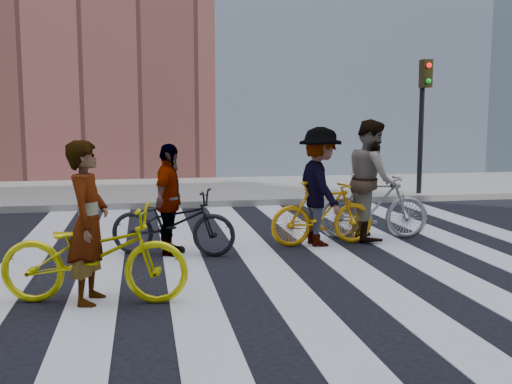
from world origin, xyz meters
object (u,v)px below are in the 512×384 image
object	(u,v)px
bike_dark_rear	(173,222)
rider_left	(88,223)
bike_yellow_left	(94,254)
bike_yellow_right	(323,213)
rider_mid	(371,180)
rider_right	(320,187)
rider_rear	(169,200)
traffic_signal	(423,105)
bike_silver_mid	(373,206)

from	to	relation	value
bike_dark_rear	rider_left	bearing A→B (deg)	172.83
bike_yellow_left	bike_yellow_right	xyz separation A→B (m)	(3.29, 2.33, -0.03)
rider_mid	rider_right	distance (m)	1.02
rider_mid	rider_rear	xyz separation A→B (m)	(-3.30, -0.56, -0.17)
traffic_signal	bike_dark_rear	distance (m)	7.97
bike_silver_mid	bike_dark_rear	xyz separation A→B (m)	(-3.30, -0.56, -0.06)
bike_dark_rear	rider_right	xyz separation A→B (m)	(2.29, 0.23, 0.44)
rider_right	rider_rear	bearing A→B (deg)	91.48
bike_yellow_left	rider_left	distance (m)	0.35
bike_yellow_left	rider_right	xyz separation A→B (m)	(3.24, 2.33, 0.39)
bike_yellow_left	rider_left	world-z (taller)	rider_left
bike_yellow_right	bike_dark_rear	size ratio (longest dim) A/B	0.92
bike_yellow_right	rider_left	bearing A→B (deg)	120.63
traffic_signal	rider_left	xyz separation A→B (m)	(-7.17, -6.81, -1.40)
bike_dark_rear	rider_right	world-z (taller)	rider_right
bike_yellow_right	bike_silver_mid	bearing A→B (deg)	-75.80
traffic_signal	bike_silver_mid	distance (m)	5.34
rider_rear	traffic_signal	bearing A→B (deg)	-34.49
bike_yellow_right	rider_left	world-z (taller)	rider_left
bike_yellow_left	rider_right	size ratio (longest dim) A/B	1.10
bike_yellow_right	traffic_signal	bearing A→B (deg)	-44.81
bike_silver_mid	rider_rear	distance (m)	3.41
rider_mid	rider_right	xyz separation A→B (m)	(-0.97, -0.32, -0.06)
bike_yellow_right	bike_dark_rear	distance (m)	2.35
bike_silver_mid	bike_yellow_right	size ratio (longest dim) A/B	1.07
traffic_signal	bike_silver_mid	size ratio (longest dim) A/B	1.84
traffic_signal	rider_mid	bearing A→B (deg)	-125.03
bike_yellow_left	bike_dark_rear	xyz separation A→B (m)	(0.95, 2.09, -0.05)
rider_mid	rider_rear	world-z (taller)	rider_mid
rider_rear	rider_right	bearing A→B (deg)	-65.92
traffic_signal	rider_right	distance (m)	6.08
bike_yellow_left	bike_yellow_right	bearing A→B (deg)	-43.04
bike_yellow_left	rider_right	world-z (taller)	rider_right
traffic_signal	rider_rear	xyz separation A→B (m)	(-6.22, -4.71, -1.47)
bike_yellow_left	rider_mid	size ratio (longest dim) A/B	1.04
bike_yellow_left	rider_rear	world-z (taller)	rider_rear
rider_left	rider_right	size ratio (longest dim) A/B	0.95
bike_yellow_right	rider_rear	world-z (taller)	rider_rear
bike_yellow_left	bike_silver_mid	distance (m)	5.01
rider_left	bike_yellow_right	bearing A→B (deg)	-43.45
bike_silver_mid	bike_yellow_right	world-z (taller)	bike_silver_mid
bike_yellow_left	bike_silver_mid	xyz separation A→B (m)	(4.25, 2.65, 0.01)
rider_mid	bike_yellow_left	bearing A→B (deg)	131.04
bike_yellow_right	rider_left	size ratio (longest dim) A/B	0.95
bike_silver_mid	rider_right	world-z (taller)	rider_right
rider_left	rider_rear	xyz separation A→B (m)	(0.95, 2.09, -0.07)
bike_dark_rear	rider_rear	xyz separation A→B (m)	(-0.05, 0.00, 0.33)
traffic_signal	rider_mid	world-z (taller)	traffic_signal
bike_dark_rear	rider_left	xyz separation A→B (m)	(-1.00, -2.09, 0.40)
bike_yellow_right	rider_right	xyz separation A→B (m)	(-0.05, 0.00, 0.42)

